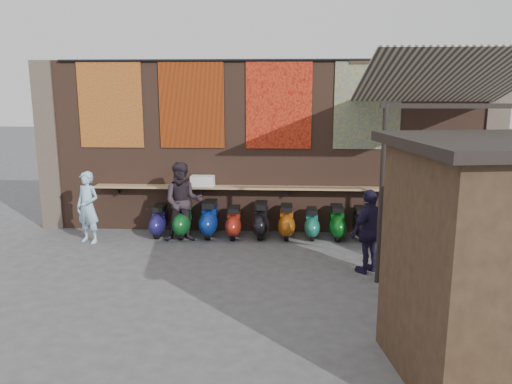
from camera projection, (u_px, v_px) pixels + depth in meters
The scene contains 30 objects.
ground at pixel (260, 268), 9.52m from camera, with size 70.00×70.00×0.00m, color #474749.
brick_wall at pixel (266, 147), 11.76m from camera, with size 10.00×0.40×4.00m, color brown.
pier_left at pixel (51, 146), 12.04m from camera, with size 0.50×0.50×4.00m, color #4C4238.
pier_right at pixel (491, 149), 11.47m from camera, with size 0.50×0.50×4.00m, color #4C4238.
eating_counter at pixel (265, 188), 11.58m from camera, with size 8.00×0.32×0.05m, color #9E7A51.
shelf_box at pixel (203, 181), 11.60m from camera, with size 0.54×0.30×0.25m, color white.
tapestry_redgold at pixel (110, 104), 11.53m from camera, with size 1.50×0.02×2.00m, color maroon.
tapestry_sun at pixel (192, 104), 11.43m from camera, with size 1.50×0.02×2.00m, color #D4440C.
tapestry_orange at pixel (279, 105), 11.32m from camera, with size 1.50×0.02×2.00m, color red.
tapestry_multi at pixel (368, 105), 11.21m from camera, with size 1.50×0.02×2.00m, color navy.
hang_rail at pixel (266, 60), 11.13m from camera, with size 0.06×0.06×9.50m, color black.
scooter_stool_0 at pixel (159, 221), 11.53m from camera, with size 0.34×0.75×0.71m, color navy, non-canonical shape.
scooter_stool_1 at pixel (183, 220), 11.49m from camera, with size 0.37×0.83×0.79m, color #10541F, non-canonical shape.
scooter_stool_2 at pixel (209, 219), 11.48m from camera, with size 0.39×0.86×0.81m, color navy, non-canonical shape.
scooter_stool_3 at pixel (234, 223), 11.40m from camera, with size 0.33×0.74×0.70m, color maroon, non-canonical shape.
scooter_stool_4 at pixel (261, 220), 11.44m from camera, with size 0.38×0.83×0.79m, color black, non-canonical shape.
scooter_stool_5 at pixel (286, 222), 11.39m from camera, with size 0.35×0.78×0.74m, color #9A480E, non-canonical shape.
scooter_stool_6 at pixel (312, 224), 11.38m from camera, with size 0.32×0.71×0.67m, color #1B6F5F, non-canonical shape.
scooter_stool_7 at pixel (337, 222), 11.33m from camera, with size 0.35×0.79×0.75m, color #0B5215, non-canonical shape.
scooter_stool_8 at pixel (361, 223), 11.32m from camera, with size 0.34×0.75×0.71m, color black, non-canonical shape.
diner_left at pixel (88, 207), 10.98m from camera, with size 0.58×0.38×1.59m, color #9CCBE4.
diner_right at pixel (183, 202), 11.06m from camera, with size 0.87×0.67×1.78m, color #292027.
shopper_navy at pixel (370, 231), 9.15m from camera, with size 0.92×0.38×1.57m, color #1E1633.
shopper_tan at pixel (459, 227), 9.01m from camera, with size 0.89×0.58×1.81m, color olive.
stall_sign at pixel (475, 197), 6.52m from camera, with size 1.20×0.04×0.50m, color gold.
stall_shelf at pixel (469, 268), 6.72m from camera, with size 2.08×0.10×0.06m, color #473321.
awning_canvas at pixel (446, 78), 9.49m from camera, with size 3.20×3.40×0.03m, color beige.
awning_ledger at pixel (425, 61), 10.96m from camera, with size 3.30×0.08×0.12m, color #33261C.
awning_header at pixel (473, 106), 8.12m from camera, with size 3.00×0.08×0.08m, color black.
awning_post_left at pixel (381, 197), 8.51m from camera, with size 0.09×0.09×3.10m, color black.
Camera 1 is at (0.42, -9.02, 3.36)m, focal length 35.00 mm.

